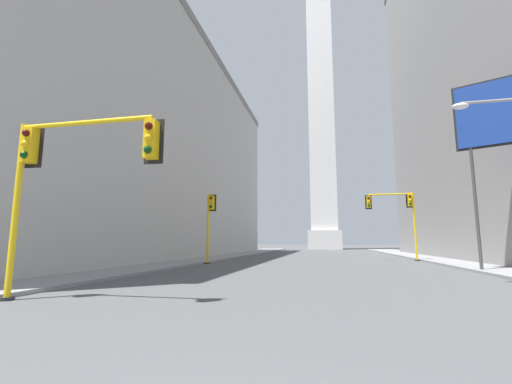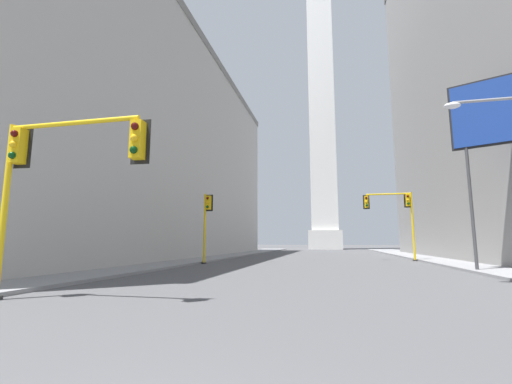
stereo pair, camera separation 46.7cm
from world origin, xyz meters
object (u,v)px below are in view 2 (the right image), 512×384
traffic_light_mid_right (396,209)px  billboard_sign (493,118)px  traffic_light_near_left (53,162)px  obelisk (322,106)px  traffic_light_mid_left (206,217)px  street_lamp (512,165)px

traffic_light_mid_right → billboard_sign: 12.98m
traffic_light_near_left → traffic_light_mid_right: traffic_light_mid_right is taller
traffic_light_mid_right → obelisk: bearing=98.5°
obelisk → traffic_light_mid_right: bearing=-81.5°
traffic_light_mid_right → traffic_light_mid_left: (-15.37, -7.48, -1.04)m
traffic_light_mid_left → billboard_sign: 19.95m
traffic_light_near_left → billboard_sign: bearing=36.2°
street_lamp → obelisk: bearing=97.2°
billboard_sign → obelisk: bearing=100.1°
traffic_light_mid_left → street_lamp: 19.69m
traffic_light_near_left → billboard_sign: billboard_sign is taller
traffic_light_mid_right → street_lamp: (1.16, -18.14, 0.01)m
obelisk → traffic_light_mid_left: bearing=-98.6°
traffic_light_mid_right → traffic_light_mid_left: bearing=-154.0°
obelisk → traffic_light_mid_left: size_ratio=12.96×
billboard_sign → traffic_light_mid_right: bearing=106.1°
obelisk → traffic_light_mid_right: (7.07, -47.35, -29.62)m
traffic_light_mid_left → billboard_sign: bearing=-13.1°
street_lamp → traffic_light_mid_left: bearing=147.2°
traffic_light_mid_right → billboard_sign: size_ratio=0.55×
traffic_light_near_left → traffic_light_mid_right: size_ratio=0.87×
traffic_light_near_left → traffic_light_mid_left: bearing=95.1°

